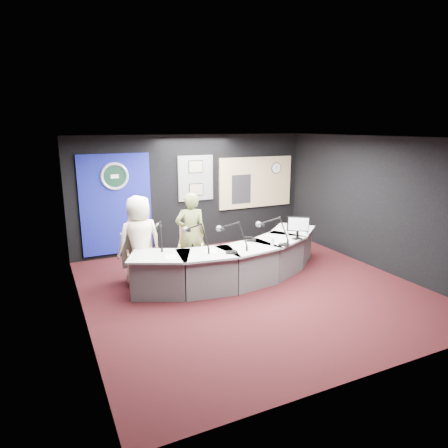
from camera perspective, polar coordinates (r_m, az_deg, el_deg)
name	(u,v)px	position (r m, az deg, el deg)	size (l,w,h in m)	color
ground	(251,288)	(7.68, 3.94, -9.15)	(6.00, 6.00, 0.00)	black
ceiling	(254,137)	(7.07, 4.32, 12.23)	(6.00, 6.00, 0.02)	silver
wall_back	(194,192)	(9.92, -4.37, 4.55)	(6.00, 0.02, 2.80)	black
wall_front	(380,268)	(4.96, 21.37, -5.91)	(6.00, 0.02, 2.80)	black
wall_left	(78,235)	(6.38, -20.12, -1.49)	(0.02, 6.00, 2.80)	black
wall_right	(376,203)	(9.07, 20.92, 2.80)	(0.02, 6.00, 2.80)	black
broadcast_desk	(236,261)	(7.97, 1.75, -5.35)	(4.50, 1.90, 0.75)	#B0B2B4
backdrop_panel	(116,205)	(9.43, -15.15, 2.69)	(1.60, 0.05, 2.30)	navy
agency_seal	(115,176)	(9.29, -15.36, 6.58)	(0.63, 0.63, 0.07)	silver
seal_center	(115,176)	(9.29, -15.36, 6.58)	(0.48, 0.48, 0.01)	black
pinboard	(196,178)	(9.86, -4.07, 6.55)	(0.90, 0.04, 1.10)	slate
framed_photo_upper	(196,167)	(9.81, -4.04, 8.16)	(0.34, 0.02, 0.27)	gray
framed_photo_lower	(196,190)	(9.88, -3.98, 4.92)	(0.34, 0.02, 0.27)	gray
booth_window_frame	(256,182)	(10.62, 4.58, 5.97)	(2.12, 0.06, 1.32)	tan
booth_glow	(256,182)	(10.61, 4.61, 5.96)	(2.00, 0.02, 1.20)	#FFD1A1
equipment_rack	(241,189)	(10.40, 2.48, 5.00)	(0.55, 0.02, 0.75)	black
wall_clock	(276,168)	(10.86, 7.47, 7.93)	(0.28, 0.28, 0.01)	white
armchair_left	(141,262)	(7.91, -11.80, -5.30)	(0.50, 0.50, 0.88)	tan
armchair_right	(191,252)	(8.31, -4.71, -4.05)	(0.50, 0.50, 0.89)	tan
draped_jacket	(134,250)	(8.07, -12.68, -3.62)	(0.50, 0.10, 0.70)	gray
person_man	(140,240)	(7.78, -11.96, -2.32)	(0.85, 0.55, 1.74)	#FDE6CB
person_woman	(191,234)	(8.20, -4.77, -1.37)	(0.62, 0.41, 1.70)	olive
computer_monitor	(298,224)	(8.19, 10.50, 0.02)	(0.42, 0.03, 0.29)	black
desk_phone	(251,240)	(8.03, 3.90, -2.25)	(0.19, 0.15, 0.05)	black
headphones_near	(284,244)	(7.80, 8.57, -2.90)	(0.20, 0.20, 0.03)	black
headphones_far	(232,252)	(7.26, 1.09, -4.02)	(0.20, 0.20, 0.03)	black
paper_stack	(171,257)	(7.11, -7.65, -4.67)	(0.19, 0.28, 0.00)	white
notepad	(211,251)	(7.36, -1.83, -3.91)	(0.21, 0.30, 0.00)	white
boom_mic_a	(160,232)	(7.62, -9.16, -1.12)	(0.24, 0.73, 0.60)	black
boom_mic_b	(197,235)	(7.36, -3.92, -1.52)	(0.35, 0.70, 0.60)	black
boom_mic_c	(233,233)	(7.46, 1.25, -1.27)	(0.44, 0.65, 0.60)	black
boom_mic_d	(273,228)	(7.88, 7.03, -0.56)	(0.50, 0.61, 0.60)	black
water_bottles	(290,236)	(8.17, 9.38, -1.64)	(1.20, 0.57, 0.18)	silver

